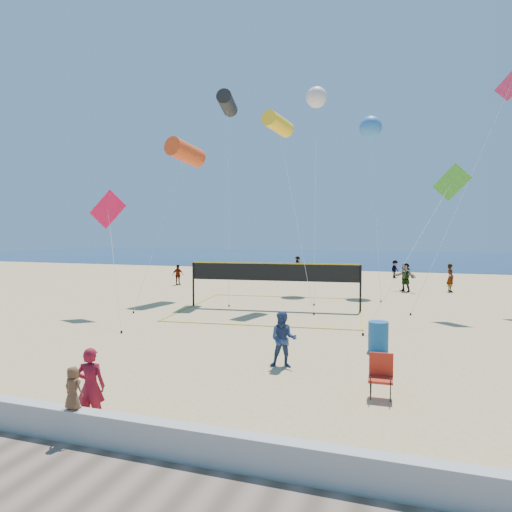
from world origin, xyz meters
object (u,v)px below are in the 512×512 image
(camp_chair, at_px, (381,373))
(trash_barrel, at_px, (378,336))
(woman, at_px, (91,386))
(volleyball_net, at_px, (274,277))

(camp_chair, relative_size, trash_barrel, 1.18)
(woman, xyz_separation_m, volleyball_net, (-0.45, 14.64, 0.82))
(woman, height_order, volleyball_net, volleyball_net)
(woman, bearing_deg, trash_barrel, -139.04)
(woman, xyz_separation_m, camp_chair, (5.48, 3.47, -0.21))
(camp_chair, bearing_deg, woman, -149.55)
(volleyball_net, bearing_deg, trash_barrel, -56.95)
(trash_barrel, bearing_deg, camp_chair, -85.65)
(woman, relative_size, volleyball_net, 0.16)
(camp_chair, bearing_deg, volleyball_net, 116.08)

